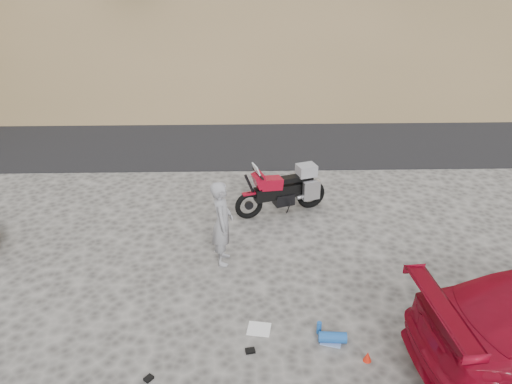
# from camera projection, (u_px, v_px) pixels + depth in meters

# --- Properties ---
(ground) EXTENTS (140.00, 140.00, 0.00)m
(ground) POSITION_uv_depth(u_px,v_px,m) (220.00, 288.00, 9.68)
(ground) COLOR #454340
(ground) RESTS_ON ground
(road) EXTENTS (120.00, 7.00, 0.05)m
(road) POSITION_uv_depth(u_px,v_px,m) (230.00, 131.00, 17.71)
(road) COLOR black
(road) RESTS_ON ground
(motorcycle) EXTENTS (2.29, 1.13, 1.41)m
(motorcycle) POSITION_uv_depth(u_px,v_px,m) (285.00, 190.00, 12.15)
(motorcycle) COLOR black
(motorcycle) RESTS_ON ground
(man) EXTENTS (0.45, 0.68, 1.84)m
(man) POSITION_uv_depth(u_px,v_px,m) (224.00, 261.00, 10.52)
(man) COLOR gray
(man) RESTS_ON ground
(gear_white_cloth) EXTENTS (0.45, 0.41, 0.01)m
(gear_white_cloth) POSITION_uv_depth(u_px,v_px,m) (259.00, 329.00, 8.66)
(gear_white_cloth) COLOR white
(gear_white_cloth) RESTS_ON ground
(gear_blue_mat) EXTENTS (0.48, 0.23, 0.19)m
(gear_blue_mat) POSITION_uv_depth(u_px,v_px,m) (333.00, 337.00, 8.36)
(gear_blue_mat) COLOR #1C55AA
(gear_blue_mat) RESTS_ON ground
(gear_bottle) EXTENTS (0.11, 0.11, 0.23)m
(gear_bottle) POSITION_uv_depth(u_px,v_px,m) (319.00, 328.00, 8.53)
(gear_bottle) COLOR #1C55AA
(gear_bottle) RESTS_ON ground
(gear_funnel) EXTENTS (0.16, 0.16, 0.18)m
(gear_funnel) POSITION_uv_depth(u_px,v_px,m) (368.00, 356.00, 7.98)
(gear_funnel) COLOR red
(gear_funnel) RESTS_ON ground
(gear_glove_a) EXTENTS (0.17, 0.14, 0.05)m
(gear_glove_a) POSITION_uv_depth(u_px,v_px,m) (250.00, 351.00, 8.18)
(gear_glove_a) COLOR black
(gear_glove_a) RESTS_ON ground
(gear_glove_b) EXTENTS (0.17, 0.17, 0.05)m
(gear_glove_b) POSITION_uv_depth(u_px,v_px,m) (149.00, 378.00, 7.66)
(gear_glove_b) COLOR black
(gear_glove_b) RESTS_ON ground
(gear_blue_cloth) EXTENTS (0.40, 0.35, 0.01)m
(gear_blue_cloth) POSITION_uv_depth(u_px,v_px,m) (331.00, 341.00, 8.39)
(gear_blue_cloth) COLOR #859FCE
(gear_blue_cloth) RESTS_ON ground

